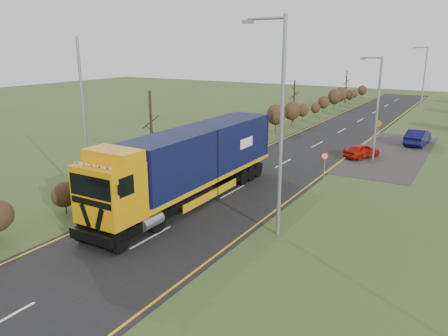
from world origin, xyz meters
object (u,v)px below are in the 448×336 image
lorry (191,161)px  car_blue_sedan (418,137)px  car_red_hatchback (362,151)px  speed_sign (325,161)px  streetlight_near (279,119)px

lorry → car_blue_sedan: size_ratio=3.52×
car_red_hatchback → speed_sign: 7.96m
lorry → car_blue_sedan: bearing=67.9°
speed_sign → car_red_hatchback: bearing=85.7°
lorry → streetlight_near: streetlight_near is taller
streetlight_near → speed_sign: streetlight_near is taller
car_blue_sedan → speed_sign: size_ratio=2.19×
streetlight_near → speed_sign: size_ratio=5.01×
car_red_hatchback → car_blue_sedan: bearing=-88.6°
car_blue_sedan → lorry: bearing=72.5°
car_red_hatchback → speed_sign: size_ratio=1.67×
car_blue_sedan → speed_sign: 15.97m
lorry → speed_sign: 9.72m
lorry → speed_sign: size_ratio=7.72×
lorry → streetlight_near: bearing=-15.8°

